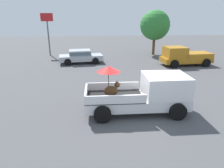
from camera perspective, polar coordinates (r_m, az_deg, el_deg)
name	(u,v)px	position (r m, az deg, el deg)	size (l,w,h in m)	color
ground_plane	(136,111)	(10.56, 6.79, -7.59)	(80.00, 80.00, 0.00)	#4C4C4F
pickup_truck_main	(146,93)	(10.27, 9.35, -2.61)	(5.05, 2.25, 2.36)	black
pickup_truck_red	(184,56)	(21.08, 19.51, 7.31)	(4.93, 2.48, 1.80)	black
parked_sedan_near	(81,56)	(21.08, -8.76, 7.79)	(4.49, 2.40, 1.33)	black
motel_sign	(47,26)	(25.86, -17.56, 15.18)	(1.40, 0.16, 4.87)	#59595B
tree_by_lot	(155,25)	(25.74, 11.90, 15.76)	(3.52, 3.52, 5.27)	brown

